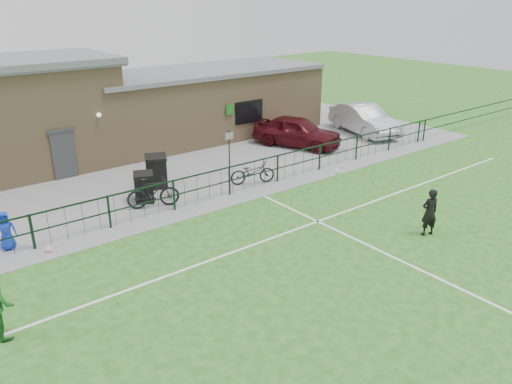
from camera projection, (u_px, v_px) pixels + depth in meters
ground at (369, 289)px, 13.58m from camera, size 90.00×90.00×0.00m
paving_strip at (145, 165)px, 23.49m from camera, size 34.00×13.00×0.02m
pitch_line_touch at (212, 202)px, 19.30m from camera, size 28.00×0.10×0.01m
pitch_line_mid at (275, 237)px, 16.51m from camera, size 28.00×0.10×0.01m
pitch_line_perp at (413, 266)px, 14.72m from camera, size 0.10×16.00×0.01m
perimeter_fence at (208, 186)px, 19.23m from camera, size 28.00×0.10×1.20m
wheelie_bin_left at (144, 188)px, 19.20m from camera, size 0.97×1.01×1.06m
wheelie_bin_right at (156, 172)px, 20.64m from camera, size 1.13×1.19×1.24m
sign_post at (229, 153)px, 21.94m from camera, size 0.07×0.07×2.00m
car_maroon at (297, 131)px, 26.20m from camera, size 3.53×5.01×1.59m
car_silver at (364, 119)px, 28.65m from camera, size 2.94×5.27×1.65m
bicycle_d at (153, 193)px, 18.59m from camera, size 2.03×1.19×1.18m
bicycle_e at (252, 172)px, 21.01m from camera, size 2.02×1.32×1.00m
spectator_child at (6, 231)px, 15.48m from camera, size 0.70×0.54×1.27m
goalkeeper_kick at (427, 211)px, 16.45m from camera, size 1.51×3.63×1.68m
ball_ground at (48, 249)px, 15.49m from camera, size 0.21×0.21×0.21m
clubhouse at (98, 111)px, 24.37m from camera, size 24.25×5.40×4.96m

